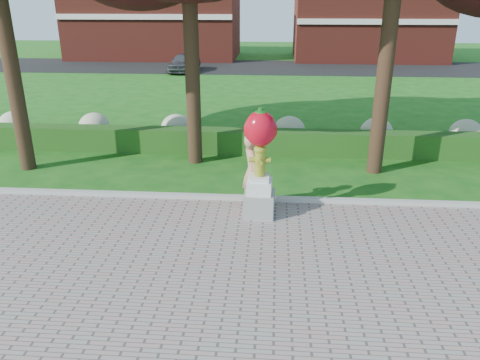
% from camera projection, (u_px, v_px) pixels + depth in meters
% --- Properties ---
extents(ground, '(100.00, 100.00, 0.00)m').
position_uv_depth(ground, '(246.00, 263.00, 9.19)').
color(ground, '#145214').
rests_on(ground, ground).
extents(curb, '(40.00, 0.18, 0.15)m').
position_uv_depth(curb, '(254.00, 199.00, 11.95)').
color(curb, '#ADADA5').
rests_on(curb, ground).
extents(lawn_hedge, '(24.00, 0.70, 0.80)m').
position_uv_depth(lawn_hedge, '(260.00, 142.00, 15.55)').
color(lawn_hedge, '#184D16').
rests_on(lawn_hedge, ground).
extents(hydrangea_row, '(20.10, 1.10, 0.99)m').
position_uv_depth(hydrangea_row, '(277.00, 130.00, 16.39)').
color(hydrangea_row, tan).
rests_on(hydrangea_row, ground).
extents(street, '(50.00, 8.00, 0.02)m').
position_uv_depth(street, '(270.00, 67.00, 35.20)').
color(street, black).
rests_on(street, ground).
extents(building_left, '(14.00, 8.00, 7.00)m').
position_uv_depth(building_left, '(156.00, 15.00, 40.21)').
color(building_left, maroon).
rests_on(building_left, ground).
extents(building_right, '(12.00, 8.00, 6.40)m').
position_uv_depth(building_right, '(367.00, 19.00, 39.06)').
color(building_right, maroon).
rests_on(building_right, ground).
extents(hydrant_sculpture, '(0.75, 0.73, 2.58)m').
position_uv_depth(hydrant_sculpture, '(260.00, 160.00, 10.68)').
color(hydrant_sculpture, gray).
rests_on(hydrant_sculpture, walkway).
extents(woman, '(0.62, 0.78, 1.86)m').
position_uv_depth(woman, '(252.00, 171.00, 11.26)').
color(woman, tan).
rests_on(woman, walkway).
extents(parked_car, '(2.06, 3.97, 1.29)m').
position_uv_depth(parked_car, '(184.00, 62.00, 32.71)').
color(parked_car, '#3E4146').
rests_on(parked_car, street).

